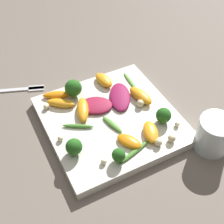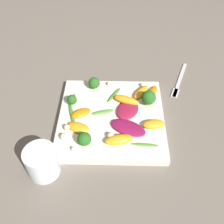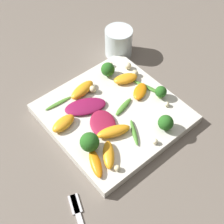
% 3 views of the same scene
% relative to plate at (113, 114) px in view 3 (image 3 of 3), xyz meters
% --- Properties ---
extents(ground_plane, '(2.40, 2.40, 0.00)m').
position_rel_plate_xyz_m(ground_plane, '(0.00, 0.00, -0.01)').
color(ground_plane, '#6B6056').
extents(plate, '(0.30, 0.30, 0.02)m').
position_rel_plate_xyz_m(plate, '(0.00, 0.00, 0.00)').
color(plate, silver).
rests_on(plate, ground_plane).
extents(drinking_glass, '(0.08, 0.08, 0.08)m').
position_rel_plate_xyz_m(drinking_glass, '(0.16, 0.17, 0.03)').
color(drinking_glass, silver).
rests_on(drinking_glass, ground_plane).
extents(radicchio_leaf_0, '(0.09, 0.10, 0.01)m').
position_rel_plate_xyz_m(radicchio_leaf_0, '(-0.05, -0.02, 0.02)').
color(radicchio_leaf_0, maroon).
rests_on(radicchio_leaf_0, plate).
extents(radicchio_leaf_1, '(0.11, 0.09, 0.01)m').
position_rel_plate_xyz_m(radicchio_leaf_1, '(-0.05, 0.05, 0.02)').
color(radicchio_leaf_1, maroon).
rests_on(radicchio_leaf_1, plate).
extents(orange_segment_0, '(0.07, 0.04, 0.02)m').
position_rel_plate_xyz_m(orange_segment_0, '(-0.12, 0.04, 0.02)').
color(orange_segment_0, orange).
rests_on(orange_segment_0, plate).
extents(orange_segment_1, '(0.07, 0.06, 0.01)m').
position_rel_plate_xyz_m(orange_segment_1, '(0.09, -0.00, 0.02)').
color(orange_segment_1, orange).
rests_on(orange_segment_1, plate).
extents(orange_segment_2, '(0.08, 0.05, 0.02)m').
position_rel_plate_xyz_m(orange_segment_2, '(-0.04, -0.05, 0.02)').
color(orange_segment_2, orange).
rests_on(orange_segment_2, plate).
extents(orange_segment_3, '(0.07, 0.05, 0.02)m').
position_rel_plate_xyz_m(orange_segment_3, '(0.09, 0.06, 0.02)').
color(orange_segment_3, orange).
rests_on(orange_segment_3, plate).
extents(orange_segment_4, '(0.08, 0.05, 0.02)m').
position_rel_plate_xyz_m(orange_segment_4, '(-0.02, 0.10, 0.02)').
color(orange_segment_4, orange).
rests_on(orange_segment_4, plate).
extents(orange_segment_5, '(0.05, 0.07, 0.01)m').
position_rel_plate_xyz_m(orange_segment_5, '(-0.12, -0.09, 0.02)').
color(orange_segment_5, orange).
rests_on(orange_segment_5, plate).
extents(orange_segment_6, '(0.06, 0.07, 0.02)m').
position_rel_plate_xyz_m(orange_segment_6, '(-0.09, -0.09, 0.02)').
color(orange_segment_6, orange).
rests_on(orange_segment_6, plate).
extents(broccoli_floret_0, '(0.04, 0.04, 0.04)m').
position_rel_plate_xyz_m(broccoli_floret_0, '(0.06, -0.12, 0.03)').
color(broccoli_floret_0, '#7A9E51').
rests_on(broccoli_floret_0, plate).
extents(broccoli_floret_1, '(0.04, 0.04, 0.04)m').
position_rel_plate_xyz_m(broccoli_floret_1, '(0.07, 0.10, 0.03)').
color(broccoli_floret_1, '#84AD5B').
rests_on(broccoli_floret_1, plate).
extents(broccoli_floret_2, '(0.04, 0.04, 0.05)m').
position_rel_plate_xyz_m(broccoli_floret_2, '(-0.11, -0.05, 0.04)').
color(broccoli_floret_2, '#7A9E51').
rests_on(broccoli_floret_2, plate).
extents(broccoli_floret_3, '(0.03, 0.03, 0.03)m').
position_rel_plate_xyz_m(broccoli_floret_3, '(0.12, -0.04, 0.03)').
color(broccoli_floret_3, '#7A9E51').
rests_on(broccoli_floret_3, plate).
extents(arugula_sprig_0, '(0.07, 0.01, 0.00)m').
position_rel_plate_xyz_m(arugula_sprig_0, '(-0.09, 0.10, 0.01)').
color(arugula_sprig_0, '#518E33').
rests_on(arugula_sprig_0, plate).
extents(arugula_sprig_1, '(0.05, 0.07, 0.01)m').
position_rel_plate_xyz_m(arugula_sprig_1, '(-0.01, -0.08, 0.02)').
color(arugula_sprig_1, '#47842D').
rests_on(arugula_sprig_1, plate).
extents(arugula_sprig_2, '(0.04, 0.09, 0.01)m').
position_rel_plate_xyz_m(arugula_sprig_2, '(0.12, -0.00, 0.02)').
color(arugula_sprig_2, '#47842D').
rests_on(arugula_sprig_2, plate).
extents(arugula_sprig_3, '(0.07, 0.03, 0.01)m').
position_rel_plate_xyz_m(arugula_sprig_3, '(0.02, -0.01, 0.02)').
color(arugula_sprig_3, '#518E33').
rests_on(arugula_sprig_3, plate).
extents(macadamia_nut_0, '(0.02, 0.02, 0.02)m').
position_rel_plate_xyz_m(macadamia_nut_0, '(-0.00, 0.08, 0.02)').
color(macadamia_nut_0, beige).
rests_on(macadamia_nut_0, plate).
extents(macadamia_nut_1, '(0.02, 0.02, 0.02)m').
position_rel_plate_xyz_m(macadamia_nut_1, '(0.13, 0.09, 0.02)').
color(macadamia_nut_1, beige).
rests_on(macadamia_nut_1, plate).
extents(macadamia_nut_2, '(0.01, 0.01, 0.01)m').
position_rel_plate_xyz_m(macadamia_nut_2, '(0.01, -0.13, 0.02)').
color(macadamia_nut_2, beige).
rests_on(macadamia_nut_2, plate).
extents(macadamia_nut_3, '(0.02, 0.02, 0.02)m').
position_rel_plate_xyz_m(macadamia_nut_3, '(0.12, 0.05, 0.02)').
color(macadamia_nut_3, beige).
rests_on(macadamia_nut_3, plate).
extents(macadamia_nut_4, '(0.01, 0.01, 0.01)m').
position_rel_plate_xyz_m(macadamia_nut_4, '(0.11, -0.07, 0.02)').
color(macadamia_nut_4, beige).
rests_on(macadamia_nut_4, plate).
extents(macadamia_nut_5, '(0.01, 0.01, 0.01)m').
position_rel_plate_xyz_m(macadamia_nut_5, '(-0.10, -0.13, 0.02)').
color(macadamia_nut_5, beige).
rests_on(macadamia_nut_5, plate).
extents(macadamia_nut_6, '(0.01, 0.01, 0.01)m').
position_rel_plate_xyz_m(macadamia_nut_6, '(0.09, 0.12, 0.02)').
color(macadamia_nut_6, beige).
rests_on(macadamia_nut_6, plate).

